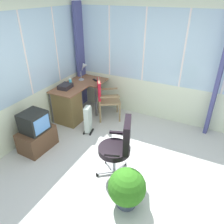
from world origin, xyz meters
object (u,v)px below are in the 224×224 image
at_px(tv_remote, 95,80).
at_px(space_heater, 88,119).
at_px(office_chair, 119,145).
at_px(desk_lamp, 84,69).
at_px(tv_on_stand, 36,133).
at_px(paper_tray, 65,86).
at_px(desk, 69,105).
at_px(spray_bottle, 70,81).
at_px(wooden_armchair, 103,94).
at_px(potted_plant, 127,188).

distance_m(tv_remote, space_heater, 1.11).
distance_m(office_chair, space_heater, 1.40).
height_order(desk_lamp, tv_remote, desk_lamp).
xyz_separation_m(tv_remote, tv_on_stand, (-1.83, 0.19, -0.44)).
xyz_separation_m(desk_lamp, space_heater, (-0.90, -0.63, -0.72)).
bearing_deg(paper_tray, desk_lamp, -6.87).
height_order(desk, spray_bottle, spray_bottle).
bearing_deg(tv_on_stand, desk_lamp, 2.07).
relative_size(paper_tray, office_chair, 0.29).
distance_m(desk_lamp, space_heater, 1.31).
relative_size(desk, tv_remote, 8.75).
xyz_separation_m(desk, tv_on_stand, (-1.08, -0.06, -0.07)).
height_order(tv_remote, spray_bottle, spray_bottle).
relative_size(paper_tray, wooden_armchair, 0.32).
height_order(desk_lamp, spray_bottle, desk_lamp).
relative_size(desk_lamp, spray_bottle, 1.86).
bearing_deg(paper_tray, spray_bottle, -5.60).
relative_size(desk, desk_lamp, 3.27).
bearing_deg(spray_bottle, desk, -164.08).
height_order(wooden_armchair, potted_plant, wooden_armchair).
xyz_separation_m(wooden_armchair, potted_plant, (-1.95, -1.43, -0.28)).
bearing_deg(potted_plant, space_heater, 47.82).
distance_m(tv_remote, spray_bottle, 0.62).
xyz_separation_m(desk, spray_bottle, (0.23, 0.06, 0.46)).
relative_size(desk, potted_plant, 2.20).
bearing_deg(paper_tray, tv_on_stand, -172.85).
bearing_deg(office_chair, desk_lamp, 45.00).
bearing_deg(spray_bottle, desk_lamp, -7.29).
relative_size(spray_bottle, wooden_armchair, 0.23).
distance_m(wooden_armchair, office_chair, 1.84).
relative_size(desk, tv_on_stand, 1.72).
bearing_deg(desk, paper_tray, 52.46).
height_order(tv_on_stand, space_heater, tv_on_stand).
bearing_deg(wooden_armchair, paper_tray, 120.17).
xyz_separation_m(tv_remote, spray_bottle, (-0.52, 0.32, 0.09)).
relative_size(tv_on_stand, potted_plant, 1.28).
distance_m(desk, desk_lamp, 0.94).
height_order(wooden_armchair, office_chair, office_chair).
height_order(office_chair, space_heater, office_chair).
relative_size(tv_remote, wooden_armchair, 0.16).
xyz_separation_m(desk, desk_lamp, (0.71, 0.00, 0.62)).
height_order(tv_on_stand, potted_plant, tv_on_stand).
xyz_separation_m(wooden_armchair, space_heater, (-0.66, 0.00, -0.29)).
bearing_deg(paper_tray, office_chair, -120.75).
height_order(tv_remote, paper_tray, paper_tray).
relative_size(desk, office_chair, 1.28).
height_order(desk, paper_tray, paper_tray).
bearing_deg(wooden_armchair, desk_lamp, 69.24).
bearing_deg(tv_on_stand, tv_remote, -5.95).
distance_m(spray_bottle, potted_plant, 2.78).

